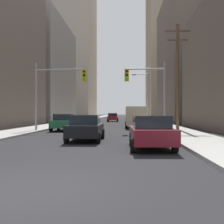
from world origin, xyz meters
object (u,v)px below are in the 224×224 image
object	(u,v)px
sedan_red	(113,117)
traffic_signal_near_right	(147,85)
cargo_van_beige	(135,116)
sedan_green	(64,122)
sedan_maroon	(151,132)
sedan_black	(86,128)
traffic_signal_near_left	(58,85)

from	to	relation	value
sedan_red	traffic_signal_near_right	world-z (taller)	traffic_signal_near_right
cargo_van_beige	sedan_green	xyz separation A→B (m)	(-6.62, -4.98, -0.52)
cargo_van_beige	sedan_maroon	bearing A→B (deg)	-89.49
sedan_maroon	sedan_black	xyz separation A→B (m)	(-3.50, 3.35, 0.00)
sedan_black	sedan_green	distance (m)	9.48
sedan_red	sedan_black	bearing A→B (deg)	-89.97
sedan_black	traffic_signal_near_left	bearing A→B (deg)	114.59
sedan_maroon	traffic_signal_near_right	bearing A→B (deg)	86.62
sedan_maroon	sedan_red	xyz separation A→B (m)	(-3.51, 37.14, 0.00)
sedan_red	sedan_green	bearing A→B (deg)	-97.45
traffic_signal_near_left	sedan_green	bearing A→B (deg)	76.30
sedan_green	traffic_signal_near_right	bearing A→B (deg)	-8.69
sedan_maroon	sedan_green	world-z (taller)	same
sedan_black	sedan_red	world-z (taller)	same
sedan_green	traffic_signal_near_left	size ratio (longest dim) A/B	0.71
traffic_signal_near_left	traffic_signal_near_right	size ratio (longest dim) A/B	1.00
sedan_maroon	traffic_signal_near_left	bearing A→B (deg)	122.40
cargo_van_beige	traffic_signal_near_right	bearing A→B (deg)	-82.47
sedan_maroon	traffic_signal_near_left	world-z (taller)	traffic_signal_near_left
sedan_red	traffic_signal_near_left	world-z (taller)	traffic_signal_near_left
sedan_green	sedan_black	bearing A→B (deg)	-69.79
traffic_signal_near_left	traffic_signal_near_right	xyz separation A→B (m)	(7.70, -0.00, -0.05)
cargo_van_beige	sedan_red	xyz separation A→B (m)	(-3.36, 19.92, -0.52)
sedan_black	sedan_green	bearing A→B (deg)	110.21
cargo_van_beige	sedan_green	size ratio (longest dim) A/B	1.24
sedan_black	sedan_green	xyz separation A→B (m)	(-3.27, 8.89, 0.00)
sedan_red	traffic_signal_near_right	xyz separation A→B (m)	(4.17, -26.04, 3.26)
cargo_van_beige	sedan_red	distance (m)	20.21
sedan_red	traffic_signal_near_right	size ratio (longest dim) A/B	0.70
traffic_signal_near_left	traffic_signal_near_right	bearing A→B (deg)	-0.00
traffic_signal_near_left	traffic_signal_near_right	world-z (taller)	same
traffic_signal_near_right	sedan_red	bearing A→B (deg)	99.10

